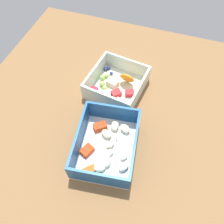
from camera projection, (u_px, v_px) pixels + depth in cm
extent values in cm
cube|color=brown|center=(113.00, 116.00, 63.21)|extent=(80.00, 80.00, 2.00)
cube|color=white|center=(107.00, 148.00, 56.42)|extent=(19.66, 16.19, 0.60)
cube|color=#19518C|center=(98.00, 178.00, 49.05)|extent=(2.44, 13.89, 5.78)
cube|color=#19518C|center=(113.00, 112.00, 58.48)|extent=(2.44, 13.89, 5.78)
cube|color=#19518C|center=(79.00, 138.00, 54.46)|extent=(16.70, 2.82, 5.78)
cube|color=#19518C|center=(134.00, 147.00, 53.07)|extent=(16.70, 2.82, 5.78)
ellipsoid|color=beige|center=(110.00, 144.00, 55.75)|extent=(2.88, 2.60, 1.19)
ellipsoid|color=beige|center=(124.00, 157.00, 54.05)|extent=(2.45, 2.35, 1.00)
ellipsoid|color=beige|center=(124.00, 167.00, 52.48)|extent=(3.26, 3.07, 1.34)
ellipsoid|color=beige|center=(99.00, 168.00, 52.34)|extent=(2.73, 3.18, 1.34)
ellipsoid|color=beige|center=(115.00, 126.00, 58.46)|extent=(3.24, 2.55, 1.45)
ellipsoid|color=beige|center=(125.00, 129.00, 57.99)|extent=(3.15, 3.50, 1.44)
ellipsoid|color=beige|center=(110.00, 153.00, 54.55)|extent=(2.77, 2.47, 1.14)
ellipsoid|color=beige|center=(106.00, 134.00, 57.17)|extent=(3.05, 3.47, 1.44)
ellipsoid|color=beige|center=(107.00, 162.00, 53.09)|extent=(2.93, 2.07, 1.46)
cube|color=red|center=(87.00, 150.00, 55.02)|extent=(3.74, 3.30, 1.37)
cube|color=red|center=(100.00, 127.00, 58.52)|extent=(3.65, 3.87, 1.67)
cube|color=#AD5B1E|center=(88.00, 170.00, 52.51)|extent=(3.36, 3.41, 1.12)
cube|color=#387A33|center=(108.00, 130.00, 58.75)|extent=(0.60, 0.40, 0.20)
cube|color=#387A33|center=(117.00, 141.00, 57.13)|extent=(0.60, 0.40, 0.20)
cube|color=#387A33|center=(123.00, 129.00, 59.00)|extent=(0.60, 0.40, 0.20)
cube|color=#387A33|center=(101.00, 169.00, 53.05)|extent=(0.60, 0.40, 0.20)
cube|color=#387A33|center=(113.00, 150.00, 55.69)|extent=(0.60, 0.40, 0.20)
cube|color=#387A33|center=(101.00, 172.00, 52.66)|extent=(0.60, 0.40, 0.20)
cube|color=silver|center=(117.00, 88.00, 67.05)|extent=(16.97, 16.54, 0.60)
cube|color=silver|center=(105.00, 100.00, 61.14)|extent=(2.59, 14.57, 4.96)
cube|color=silver|center=(127.00, 65.00, 68.33)|extent=(2.59, 14.57, 4.96)
cube|color=silver|center=(95.00, 74.00, 66.45)|extent=(13.87, 2.49, 4.96)
cube|color=silver|center=(140.00, 90.00, 63.02)|extent=(13.87, 2.49, 4.96)
ellipsoid|color=orange|center=(127.00, 78.00, 65.55)|extent=(3.47, 4.75, 4.65)
cube|color=red|center=(130.00, 93.00, 64.64)|extent=(2.55, 2.94, 1.49)
cube|color=#F4EACC|center=(120.00, 103.00, 62.62)|extent=(2.59, 3.15, 1.68)
cube|color=red|center=(116.00, 94.00, 64.48)|extent=(3.34, 3.34, 1.62)
cube|color=#F4EACC|center=(107.00, 96.00, 63.85)|extent=(3.73, 3.34, 1.83)
cube|color=#F4EACC|center=(113.00, 83.00, 66.55)|extent=(3.04, 3.66, 1.93)
sphere|color=#9ECC60|center=(105.00, 88.00, 65.66)|extent=(1.57, 1.57, 1.57)
sphere|color=#9ECC60|center=(107.00, 76.00, 68.33)|extent=(1.51, 1.51, 1.51)
sphere|color=#9ECC60|center=(102.00, 84.00, 66.44)|extent=(1.72, 1.72, 1.72)
sphere|color=#9ECC60|center=(102.00, 77.00, 67.93)|extent=(1.56, 1.56, 1.56)
cone|color=red|center=(94.00, 92.00, 64.28)|extent=(2.88, 2.88, 2.30)
sphere|color=navy|center=(111.00, 73.00, 69.22)|extent=(1.04, 1.04, 1.04)
sphere|color=navy|center=(108.00, 68.00, 70.39)|extent=(1.20, 1.20, 1.20)
sphere|color=navy|center=(106.00, 69.00, 70.05)|extent=(1.11, 1.11, 1.11)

